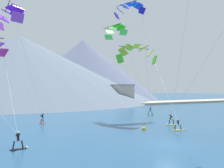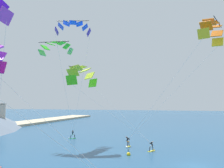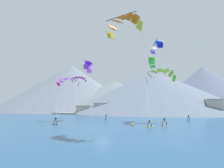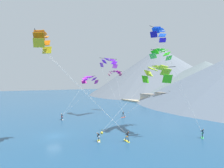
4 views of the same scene
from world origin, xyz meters
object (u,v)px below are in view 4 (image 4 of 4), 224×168
object	(u,v)px
parafoil_kite_near_lead	(159,33)
parafoil_kite_far_left	(89,79)
parafoil_kite_mid_center	(43,40)
kitesurfer_mid_center	(127,138)
kitesurfer_near_lead	(202,135)
parafoil_kite_far_right	(109,62)
kitesurfer_near_trail	(99,139)
race_marker_buoy	(102,133)
parafoil_kite_distant_high_outer	(161,53)
parafoil_kite_distant_low_drift	(115,73)
parafoil_kite_near_trail	(156,72)
kitesurfer_far_right	(124,115)
kitesurfer_far_left	(62,118)

from	to	relation	value
parafoil_kite_near_lead	parafoil_kite_far_left	xyz separation A→B (m)	(-25.23, -4.84, -9.43)
parafoil_kite_mid_center	kitesurfer_mid_center	bearing A→B (deg)	68.42
parafoil_kite_mid_center	parafoil_kite_far_left	world-z (taller)	parafoil_kite_mid_center
kitesurfer_near_lead	parafoil_kite_far_right	xyz separation A→B (m)	(-28.61, -3.40, 16.27)
kitesurfer_near_trail	race_marker_buoy	xyz separation A→B (m)	(-4.03, 2.80, -0.30)
kitesurfer_near_trail	parafoil_kite_far_right	bearing A→B (deg)	144.72
parafoil_kite_mid_center	parafoil_kite_distant_high_outer	world-z (taller)	parafoil_kite_mid_center
parafoil_kite_far_left	parafoil_kite_far_right	size ratio (longest dim) A/B	0.69
kitesurfer_near_lead	parafoil_kite_far_right	distance (m)	33.09
kitesurfer_near_lead	parafoil_kite_near_lead	xyz separation A→B (m)	(-7.45, -3.64, 20.35)
parafoil_kite_near_lead	parafoil_kite_mid_center	xyz separation A→B (m)	(-3.82, -22.80, -3.54)
parafoil_kite_distant_low_drift	parafoil_kite_near_trail	bearing A→B (deg)	-16.13
kitesurfer_far_right	parafoil_kite_near_lead	size ratio (longest dim) A/B	0.09
kitesurfer_near_lead	parafoil_kite_distant_low_drift	bearing A→B (deg)	174.88
kitesurfer_far_right	parafoil_kite_far_right	bearing A→B (deg)	-160.51
kitesurfer_mid_center	kitesurfer_far_left	bearing A→B (deg)	-167.89
parafoil_kite_distant_low_drift	parafoil_kite_mid_center	bearing A→B (deg)	-50.55
parafoil_kite_near_trail	race_marker_buoy	xyz separation A→B (m)	(-5.56, -9.80, -12.34)
kitesurfer_near_lead	parafoil_kite_near_lead	distance (m)	21.97
kitesurfer_far_left	parafoil_kite_mid_center	xyz separation A→B (m)	(18.04, -8.16, 16.80)
kitesurfer_near_lead	kitesurfer_far_right	distance (m)	23.45
parafoil_kite_mid_center	race_marker_buoy	distance (m)	20.72
parafoil_kite_far_left	parafoil_kite_far_right	distance (m)	8.42
kitesurfer_near_trail	parafoil_kite_far_right	size ratio (longest dim) A/B	0.10
kitesurfer_mid_center	parafoil_kite_distant_high_outer	distance (m)	20.77
kitesurfer_near_trail	kitesurfer_far_right	size ratio (longest dim) A/B	0.97
kitesurfer_near_trail	race_marker_buoy	bearing A→B (deg)	145.23
kitesurfer_mid_center	parafoil_kite_distant_high_outer	world-z (taller)	parafoil_kite_distant_high_outer
kitesurfer_near_trail	kitesurfer_far_left	size ratio (longest dim) A/B	0.95
kitesurfer_far_left	kitesurfer_near_trail	bearing A→B (deg)	1.45
kitesurfer_far_right	parafoil_kite_distant_low_drift	distance (m)	18.79
kitesurfer_near_trail	parafoil_kite_near_trail	bearing A→B (deg)	83.07
kitesurfer_far_left	parafoil_kite_mid_center	size ratio (longest dim) A/B	0.11
parafoil_kite_mid_center	race_marker_buoy	size ratio (longest dim) A/B	16.89
kitesurfer_mid_center	parafoil_kite_distant_low_drift	size ratio (longest dim) A/B	0.34
kitesurfer_mid_center	kitesurfer_far_left	size ratio (longest dim) A/B	0.99
kitesurfer_near_lead	parafoil_kite_far_left	bearing A→B (deg)	-165.46
parafoil_kite_distant_high_outer	race_marker_buoy	world-z (taller)	parafoil_kite_distant_high_outer
kitesurfer_near_lead	race_marker_buoy	size ratio (longest dim) A/B	1.77
kitesurfer_mid_center	parafoil_kite_near_lead	world-z (taller)	parafoil_kite_near_lead
kitesurfer_near_trail	parafoil_kite_far_left	world-z (taller)	parafoil_kite_far_left
kitesurfer_far_left	parafoil_kite_near_lead	xyz separation A→B (m)	(21.85, 14.64, 20.34)
kitesurfer_far_right	parafoil_kite_near_lead	bearing A→B (deg)	-7.44
kitesurfer_far_right	parafoil_kite_distant_high_outer	distance (m)	21.88
parafoil_kite_far_right	parafoil_kite_distant_low_drift	bearing A→B (deg)	136.84
kitesurfer_near_trail	kitesurfer_far_left	distance (m)	20.97
kitesurfer_near_lead	parafoil_kite_far_left	world-z (taller)	parafoil_kite_far_left
parafoil_kite_near_trail	parafoil_kite_far_right	distance (m)	22.30
kitesurfer_near_lead	parafoil_kite_distant_high_outer	xyz separation A→B (m)	(-9.22, -1.25, 16.64)
parafoil_kite_near_lead	parafoil_kite_far_right	bearing A→B (deg)	179.36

